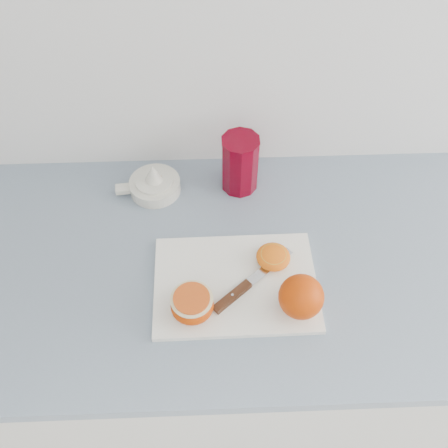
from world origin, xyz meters
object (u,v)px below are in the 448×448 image
cutting_board (235,284)px  red_tumbler (240,165)px  citrus_juicer (154,184)px  half_orange (192,304)px  counter (222,346)px

cutting_board → red_tumbler: red_tumbler is taller
cutting_board → citrus_juicer: bearing=123.3°
citrus_juicer → red_tumbler: (0.20, 0.01, 0.04)m
cutting_board → citrus_juicer: 0.32m
cutting_board → half_orange: size_ratio=3.96×
counter → cutting_board: bearing=-69.4°
half_orange → counter: bearing=65.7°
cutting_board → half_orange: bearing=-144.2°
counter → cutting_board: (0.03, -0.07, 0.45)m
citrus_juicer → red_tumbler: bearing=2.8°
counter → red_tumbler: size_ratio=17.70×
cutting_board → citrus_juicer: (-0.18, 0.27, 0.02)m
cutting_board → citrus_juicer: citrus_juicer is taller
counter → half_orange: size_ratio=30.52×
cutting_board → counter: bearing=110.6°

